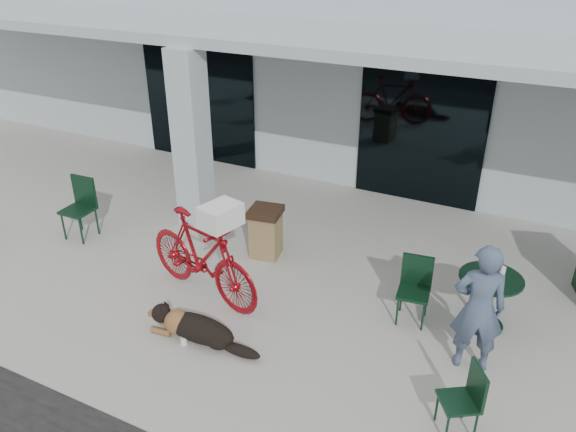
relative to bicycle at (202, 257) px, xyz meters
The scene contains 17 objects.
ground 0.77m from the bicycle, 80.00° to the right, with size 80.00×80.00×0.00m, color #A6A39C.
building 8.26m from the bicycle, 89.50° to the left, with size 22.00×7.00×4.50m, color #A2AFB8.
storefront_glass_left 5.59m from the bicycle, 124.34° to the left, with size 2.80×0.06×2.70m, color black.
storefront_glass_right 5.00m from the bicycle, 67.78° to the left, with size 2.40×0.06×2.70m, color black.
column 2.55m from the bicycle, 126.96° to the left, with size 0.50×0.50×3.12m, color #A2AFB8.
overhang 4.10m from the bicycle, 88.74° to the left, with size 22.00×2.80×0.18m, color #A2AFB8.
bicycle is the anchor object (origin of this frame).
laundry_basket 0.92m from the bicycle, 14.01° to the right, with size 0.52×0.38×0.31m, color white.
dog 1.12m from the bicycle, 59.99° to the right, with size 1.22×0.41×0.41m, color black, non-canonical shape.
cup_near_dog 1.26m from the bicycle, 69.83° to the right, with size 0.09×0.09×0.11m, color white.
cafe_chair_near 2.93m from the bicycle, behind, with size 0.48×0.53×1.06m, color #123420, non-canonical shape.
cafe_table_far 3.93m from the bicycle, 15.88° to the left, with size 0.82×0.82×0.77m, color #123420, non-canonical shape.
cafe_chair_far_a 2.97m from the bicycle, 14.62° to the left, with size 0.42×0.46×0.93m, color #123420, non-canonical shape.
cafe_chair_far_b 3.91m from the bicycle, 13.40° to the right, with size 0.38×0.41×0.84m, color #123420, non-canonical shape.
person 3.76m from the bicycle, ahead, with size 0.62×0.40×1.69m, color #41526E.
cup_on_table 4.08m from the bicycle, 17.41° to the left, with size 0.08×0.08×0.10m, color white.
trash_receptacle 1.44m from the bicycle, 79.06° to the left, with size 0.50×0.50×0.85m, color olive, non-canonical shape.
Camera 1 is at (4.06, -5.15, 4.79)m, focal length 35.00 mm.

